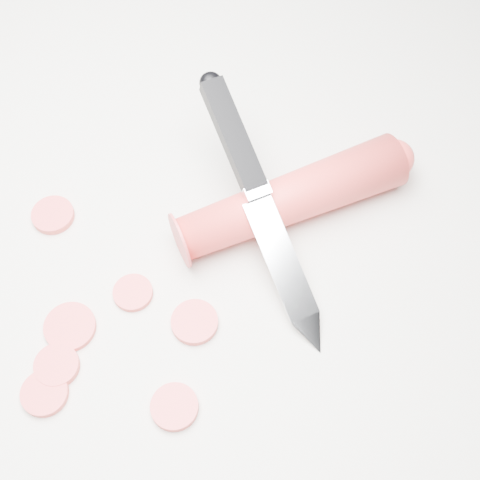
% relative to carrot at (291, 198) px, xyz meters
% --- Properties ---
extents(ground, '(2.40, 2.40, 0.00)m').
position_rel_carrot_xyz_m(ground, '(-0.08, -0.08, -0.02)').
color(ground, beige).
rests_on(ground, ground).
extents(carrot, '(0.15, 0.17, 0.04)m').
position_rel_carrot_xyz_m(carrot, '(0.00, 0.00, 0.00)').
color(carrot, red).
rests_on(carrot, ground).
extents(carrot_slice_0, '(0.04, 0.04, 0.01)m').
position_rel_carrot_xyz_m(carrot_slice_0, '(-0.10, -0.17, -0.02)').
color(carrot_slice_0, '#E23A3E').
rests_on(carrot_slice_0, ground).
extents(carrot_slice_1, '(0.03, 0.03, 0.01)m').
position_rel_carrot_xyz_m(carrot_slice_1, '(-0.10, -0.20, -0.02)').
color(carrot_slice_1, '#E23A3E').
rests_on(carrot_slice_1, ground).
extents(carrot_slice_2, '(0.03, 0.03, 0.01)m').
position_rel_carrot_xyz_m(carrot_slice_2, '(-0.08, -0.12, -0.02)').
color(carrot_slice_2, '#E23A3E').
rests_on(carrot_slice_2, ground).
extents(carrot_slice_3, '(0.04, 0.04, 0.01)m').
position_rel_carrot_xyz_m(carrot_slice_3, '(-0.02, -0.12, -0.02)').
color(carrot_slice_3, '#E23A3E').
rests_on(carrot_slice_3, ground).
extents(carrot_slice_4, '(0.03, 0.03, 0.01)m').
position_rel_carrot_xyz_m(carrot_slice_4, '(-0.00, -0.18, -0.02)').
color(carrot_slice_4, '#E23A3E').
rests_on(carrot_slice_4, ground).
extents(carrot_slice_5, '(0.03, 0.03, 0.01)m').
position_rel_carrot_xyz_m(carrot_slice_5, '(-0.17, -0.09, -0.02)').
color(carrot_slice_5, '#E23A3E').
rests_on(carrot_slice_5, ground).
extents(carrot_slice_6, '(0.03, 0.03, 0.01)m').
position_rel_carrot_xyz_m(carrot_slice_6, '(-0.09, -0.22, -0.02)').
color(carrot_slice_6, '#E23A3E').
rests_on(carrot_slice_6, ground).
extents(kitchen_knife, '(0.19, 0.16, 0.09)m').
position_rel_carrot_xyz_m(kitchen_knife, '(-0.01, -0.03, 0.02)').
color(kitchen_knife, silver).
rests_on(kitchen_knife, ground).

